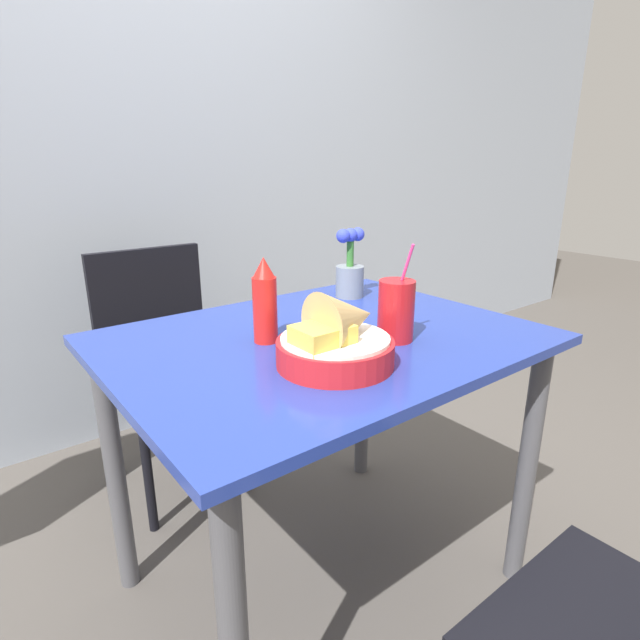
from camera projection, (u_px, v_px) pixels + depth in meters
The scene contains 8 objects.
ground_plane at pixel (323, 577), 1.44m from camera, with size 12.00×12.00×0.00m, color #4C4742.
wall_window at pixel (132, 121), 1.97m from camera, with size 7.00×0.06×2.60m.
dining_table at pixel (323, 378), 1.25m from camera, with size 1.01×0.77×0.74m.
chair_far_window at pixel (162, 347), 1.79m from camera, with size 0.40×0.40×0.85m.
food_basket at pixel (339, 338), 1.02m from camera, with size 0.24×0.24×0.16m.
ketchup_bottle at pixel (265, 302), 1.14m from camera, with size 0.06×0.06×0.20m.
drink_cup at pixel (396, 312), 1.16m from camera, with size 0.08×0.08×0.23m.
flower_vase at pixel (350, 270), 1.54m from camera, with size 0.10×0.09×0.21m.
Camera 1 is at (-0.71, -0.90, 1.14)m, focal length 28.00 mm.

